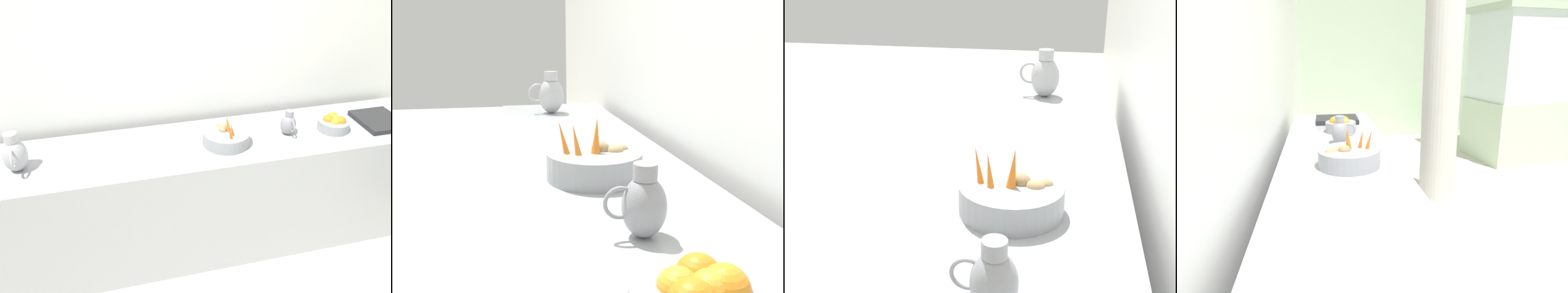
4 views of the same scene
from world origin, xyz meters
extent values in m
cube|color=#9EA0A5|center=(-1.52, 0.06, 0.44)|extent=(0.65, 3.21, 0.89)
cylinder|color=gray|center=(-1.47, 0.13, 0.93)|extent=(0.31, 0.31, 0.09)
torus|color=gray|center=(-1.47, 0.13, 0.89)|extent=(0.19, 0.19, 0.01)
cone|color=orange|center=(-1.48, 0.14, 1.02)|extent=(0.06, 0.07, 0.15)
cone|color=orange|center=(-1.41, 0.15, 1.01)|extent=(0.05, 0.06, 0.13)
cone|color=orange|center=(-1.37, 0.13, 1.02)|extent=(0.06, 0.07, 0.13)
ellipsoid|color=tan|center=(-1.54, 0.13, 0.98)|extent=(0.06, 0.05, 0.04)
ellipsoid|color=#9E7F56|center=(-1.57, 0.11, 0.97)|extent=(0.05, 0.04, 0.04)
ellipsoid|color=#9E7F56|center=(-1.50, 0.11, 0.98)|extent=(0.06, 0.05, 0.05)
sphere|color=orange|center=(-1.48, 0.94, 0.96)|extent=(0.07, 0.07, 0.07)
sphere|color=orange|center=(-1.48, 0.89, 0.96)|extent=(0.08, 0.08, 0.08)
sphere|color=orange|center=(-1.44, 0.92, 0.96)|extent=(0.07, 0.07, 0.07)
sphere|color=orange|center=(-1.51, 0.94, 0.96)|extent=(0.08, 0.08, 0.08)
ellipsoid|color=#A3A3A8|center=(-1.49, -1.19, 0.99)|extent=(0.15, 0.15, 0.21)
cylinder|color=#A3A3A8|center=(-1.49, -1.19, 1.11)|extent=(0.08, 0.08, 0.06)
torus|color=#A3A3A8|center=(-1.40, -1.19, 1.01)|extent=(0.11, 0.01, 0.11)
ellipsoid|color=gray|center=(-1.49, 0.59, 0.96)|extent=(0.11, 0.11, 0.15)
cylinder|color=gray|center=(-1.49, 0.59, 1.05)|extent=(0.06, 0.06, 0.04)
torus|color=gray|center=(-1.43, 0.59, 0.97)|extent=(0.08, 0.01, 0.08)
camera|label=1|loc=(0.88, -0.68, 2.37)|focal=39.48mm
camera|label=2|loc=(-1.18, 1.50, 1.34)|focal=40.71mm
camera|label=3|loc=(-1.63, 1.47, 1.62)|focal=46.33mm
camera|label=4|loc=(-1.60, -1.56, 1.46)|focal=32.15mm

